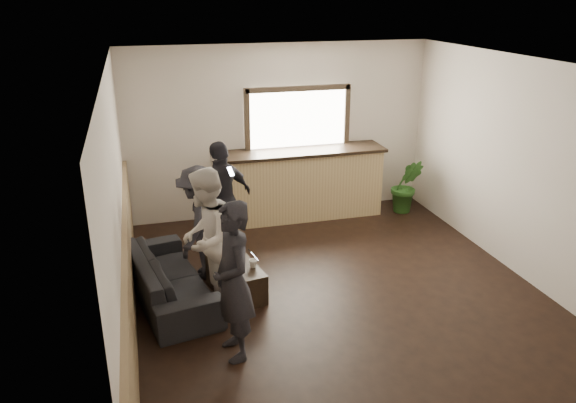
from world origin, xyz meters
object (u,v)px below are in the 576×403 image
object	(u,v)px
person_d	(222,199)
bar_counter	(302,180)
person_c	(199,223)
person_a	(233,282)
potted_plant	(407,186)
cup_b	(253,264)
person_b	(206,239)
sofa	(169,277)
coffee_table	(236,279)
cup_a	(218,257)

from	to	relation	value
person_d	bar_counter	bearing A→B (deg)	-172.02
person_c	person_a	bearing A→B (deg)	29.46
bar_counter	potted_plant	world-z (taller)	bar_counter
cup_b	person_b	bearing A→B (deg)	-177.67
sofa	potted_plant	world-z (taller)	potted_plant
sofa	person_a	distance (m)	1.54
coffee_table	cup_b	size ratio (longest dim) A/B	8.44
coffee_table	person_c	world-z (taller)	person_c
sofa	coffee_table	size ratio (longest dim) A/B	2.23
person_c	potted_plant	bearing A→B (deg)	136.32
cup_b	person_c	bearing A→B (deg)	128.18
coffee_table	person_b	world-z (taller)	person_b
cup_a	coffee_table	bearing A→B (deg)	-45.51
cup_b	person_a	xyz separation A→B (m)	(-0.43, -1.11, 0.40)
sofa	potted_plant	distance (m)	4.50
sofa	cup_a	distance (m)	0.64
cup_b	potted_plant	size ratio (longest dim) A/B	0.11
coffee_table	person_c	xyz separation A→B (m)	(-0.35, 0.60, 0.56)
sofa	coffee_table	world-z (taller)	sofa
coffee_table	person_b	xyz separation A→B (m)	(-0.35, -0.13, 0.65)
sofa	cup_a	xyz separation A→B (m)	(0.62, 0.08, 0.15)
sofa	person_a	world-z (taller)	person_a
cup_a	person_d	distance (m)	1.12
potted_plant	person_a	distance (m)	4.76
sofa	person_d	distance (m)	1.50
bar_counter	person_d	bearing A→B (deg)	-144.53
person_b	cup_b	bearing A→B (deg)	114.92
person_b	person_c	world-z (taller)	person_b
bar_counter	person_b	bearing A→B (deg)	-128.07
bar_counter	person_a	size ratio (longest dim) A/B	1.60
cup_a	person_b	distance (m)	0.54
cup_a	potted_plant	size ratio (longest dim) A/B	0.13
sofa	bar_counter	bearing A→B (deg)	-57.85
potted_plant	person_b	distance (m)	4.22
sofa	person_d	bearing A→B (deg)	-48.17
sofa	person_c	world-z (taller)	person_c
coffee_table	person_d	size ratio (longest dim) A/B	0.54
cup_b	person_b	world-z (taller)	person_b
potted_plant	person_a	bearing A→B (deg)	-137.74
potted_plant	person_c	distance (m)	3.90
coffee_table	potted_plant	bearing A→B (deg)	31.03
bar_counter	sofa	xyz separation A→B (m)	(-2.32, -2.16, -0.35)
cup_a	person_b	xyz separation A→B (m)	(-0.17, -0.32, 0.41)
coffee_table	person_d	xyz separation A→B (m)	(0.05, 1.21, 0.63)
cup_b	potted_plant	distance (m)	3.72
bar_counter	person_a	world-z (taller)	bar_counter
cup_a	person_d	xyz separation A→B (m)	(0.23, 1.03, 0.39)
person_b	sofa	bearing A→B (deg)	-94.59
cup_b	cup_a	bearing A→B (deg)	142.62
bar_counter	coffee_table	world-z (taller)	bar_counter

